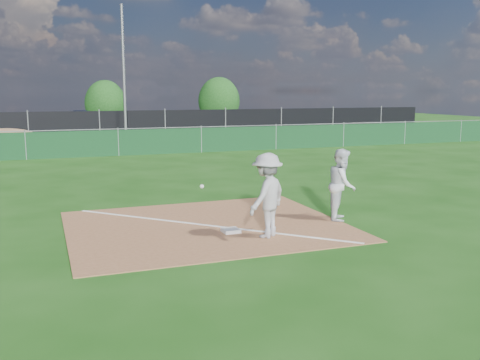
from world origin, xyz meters
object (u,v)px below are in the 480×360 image
(tree_mid, at_px, (105,103))
(play_at_first, at_px, (267,195))
(first_base, at_px, (231,230))
(car_mid, at_px, (89,123))
(car_right, at_px, (192,124))
(runner, at_px, (342,184))
(light_pole, at_px, (124,74))
(tree_right, at_px, (219,101))

(tree_mid, bearing_deg, play_at_first, -91.30)
(first_base, relative_size, play_at_first, 0.17)
(tree_mid, bearing_deg, first_base, -92.30)
(car_mid, bearing_deg, tree_mid, -19.45)
(play_at_first, height_order, car_right, play_at_first)
(first_base, bearing_deg, runner, 4.98)
(light_pole, height_order, tree_right, light_pole)
(runner, bearing_deg, light_pole, 38.25)
(light_pole, relative_size, car_right, 1.92)
(play_at_first, height_order, runner, play_at_first)
(tree_mid, bearing_deg, car_right, -55.63)
(light_pole, relative_size, tree_right, 1.93)
(play_at_first, xyz_separation_m, tree_right, (10.08, 33.65, 1.25))
(first_base, xyz_separation_m, tree_mid, (1.37, 34.17, 1.93))
(light_pole, distance_m, runner, 22.47)
(runner, xyz_separation_m, car_mid, (-3.40, 26.89, 0.01))
(car_mid, xyz_separation_m, car_right, (7.05, -0.44, -0.23))
(play_at_first, height_order, tree_mid, tree_mid)
(first_base, bearing_deg, tree_right, 72.13)
(tree_right, bearing_deg, car_mid, -152.14)
(light_pole, height_order, tree_mid, light_pole)
(light_pole, height_order, first_base, light_pole)
(tree_mid, height_order, tree_right, tree_right)
(first_base, bearing_deg, play_at_first, -44.58)
(play_at_first, relative_size, car_mid, 0.41)
(play_at_first, xyz_separation_m, car_right, (5.90, 27.28, -0.27))
(light_pole, bearing_deg, first_base, -93.04)
(tree_mid, relative_size, tree_right, 0.93)
(light_pole, xyz_separation_m, play_at_first, (-0.61, -23.01, -3.12))
(light_pole, xyz_separation_m, first_base, (-1.19, -22.43, -3.94))
(play_at_first, distance_m, runner, 2.40)
(car_mid, distance_m, tree_mid, 7.39)
(runner, bearing_deg, tree_mid, 36.48)
(first_base, distance_m, tree_mid, 34.26)
(runner, bearing_deg, first_base, 128.99)
(light_pole, xyz_separation_m, car_right, (5.30, 4.27, -3.39))
(tree_right, bearing_deg, car_right, -123.24)
(car_mid, relative_size, tree_mid, 1.31)
(first_base, bearing_deg, light_pole, 86.96)
(runner, xyz_separation_m, tree_right, (7.83, 32.83, 1.30))
(first_base, xyz_separation_m, car_right, (6.49, 26.70, 0.56))
(car_mid, bearing_deg, car_right, -97.58)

